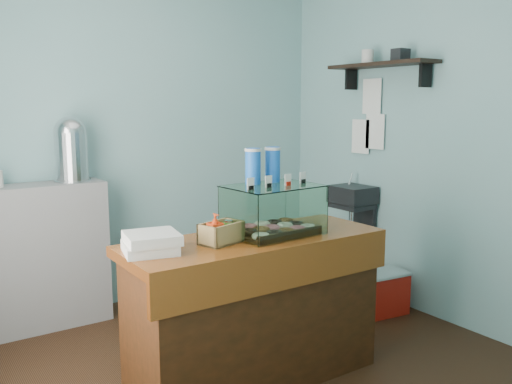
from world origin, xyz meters
TOP-DOWN VIEW (x-y plane):
  - ground at (0.00, 0.00)m, footprint 3.50×3.50m
  - room_shell at (0.03, 0.01)m, footprint 3.54×3.04m
  - counter at (0.00, -0.25)m, footprint 1.60×0.60m
  - back_shelf at (-0.90, 1.32)m, footprint 1.00×0.32m
  - display_case at (0.15, -0.21)m, footprint 0.57×0.44m
  - condiment_crate at (-0.24, -0.26)m, footprint 0.28×0.22m
  - pastry_boxes at (-0.65, -0.22)m, footprint 0.33×0.33m
  - coffee_urn at (-0.61, 1.33)m, footprint 0.27×0.27m
  - red_cooler at (1.46, 0.07)m, footprint 0.43×0.35m

SIDE VIEW (x-z plane):
  - ground at x=0.00m, z-range 0.00..0.00m
  - red_cooler at x=1.46m, z-range 0.00..0.35m
  - counter at x=0.00m, z-range 0.01..0.91m
  - back_shelf at x=-0.90m, z-range 0.00..1.10m
  - pastry_boxes at x=-0.65m, z-range 0.90..1.01m
  - condiment_crate at x=-0.24m, z-range 0.87..1.05m
  - display_case at x=0.15m, z-range 0.80..1.32m
  - coffee_urn at x=-0.61m, z-range 1.11..1.61m
  - room_shell at x=0.03m, z-range 0.30..3.12m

